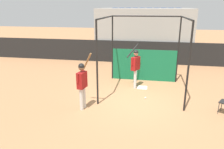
% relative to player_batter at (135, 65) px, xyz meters
% --- Properties ---
extents(ground_plane, '(60.00, 60.00, 0.00)m').
position_rel_player_batter_xyz_m(ground_plane, '(0.09, -1.70, -1.08)').
color(ground_plane, '#A8754C').
extents(outfield_wall, '(24.00, 0.12, 1.46)m').
position_rel_player_batter_xyz_m(outfield_wall, '(0.09, 4.66, -0.36)').
color(outfield_wall, black).
rests_on(outfield_wall, ground).
extents(bleacher_section, '(6.50, 4.00, 3.54)m').
position_rel_player_batter_xyz_m(bleacher_section, '(0.09, 6.72, 0.68)').
color(bleacher_section, '#9E9E99').
rests_on(bleacher_section, ground).
extents(batting_cage, '(3.30, 3.29, 3.22)m').
position_rel_player_batter_xyz_m(batting_cage, '(0.35, 0.54, 0.28)').
color(batting_cage, black).
rests_on(batting_cage, ground).
extents(home_plate, '(0.44, 0.44, 0.02)m').
position_rel_player_batter_xyz_m(home_plate, '(0.36, -0.01, -1.08)').
color(home_plate, white).
rests_on(home_plate, ground).
extents(player_batter, '(0.63, 0.99, 1.96)m').
position_rel_player_batter_xyz_m(player_batter, '(0.00, 0.00, 0.00)').
color(player_batter, silver).
rests_on(player_batter, ground).
extents(player_waiting, '(0.50, 0.81, 2.07)m').
position_rel_player_batter_xyz_m(player_waiting, '(-1.71, -2.60, -0.04)').
color(player_waiting, silver).
rests_on(player_waiting, ground).
extents(baseball, '(0.07, 0.07, 0.07)m').
position_rel_player_batter_xyz_m(baseball, '(0.54, -1.27, -1.05)').
color(baseball, white).
rests_on(baseball, ground).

